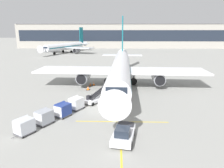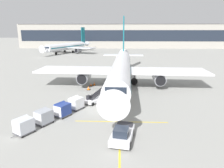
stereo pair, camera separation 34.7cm
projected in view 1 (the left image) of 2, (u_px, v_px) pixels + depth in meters
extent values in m
plane|color=gray|center=(100.00, 109.00, 30.75)|extent=(600.00, 600.00, 0.00)
cylinder|color=white|center=(120.00, 69.00, 41.84)|extent=(5.16, 35.43, 3.73)
cube|color=#146B7A|center=(120.00, 69.00, 41.84)|extent=(5.14, 34.02, 0.45)
cone|color=white|center=(116.00, 100.00, 23.00)|extent=(3.69, 3.87, 3.54)
cone|color=white|center=(122.00, 55.00, 61.69)|extent=(3.41, 6.09, 3.17)
cube|color=white|center=(77.00, 70.00, 43.43)|extent=(17.04, 7.74, 0.36)
cylinder|color=#93969E|center=(83.00, 77.00, 43.00)|extent=(2.50, 4.68, 2.31)
cylinder|color=black|center=(81.00, 79.00, 40.73)|extent=(1.97, 0.20, 1.96)
cube|color=white|center=(165.00, 71.00, 42.23)|extent=(17.04, 7.74, 0.36)
cylinder|color=#93969E|center=(158.00, 78.00, 41.98)|extent=(2.50, 4.68, 2.31)
cylinder|color=black|center=(160.00, 81.00, 39.72)|extent=(1.97, 0.20, 1.96)
cube|color=#146B7A|center=(123.00, 36.00, 58.79)|extent=(0.45, 4.24, 10.59)
cube|color=white|center=(122.00, 55.00, 59.89)|extent=(11.51, 3.28, 0.20)
cube|color=#1E2633|center=(117.00, 89.00, 25.38)|extent=(2.68, 1.78, 0.82)
cylinder|color=#47474C|center=(118.00, 96.00, 32.25)|extent=(0.22, 0.22, 1.27)
sphere|color=black|center=(118.00, 100.00, 32.41)|extent=(1.56, 1.56, 1.56)
cylinder|color=#47474C|center=(108.00, 78.00, 44.36)|extent=(0.22, 0.22, 1.27)
sphere|color=black|center=(108.00, 81.00, 44.52)|extent=(1.56, 1.56, 1.56)
cylinder|color=#47474C|center=(134.00, 79.00, 43.99)|extent=(0.22, 0.22, 1.27)
sphere|color=black|center=(134.00, 82.00, 44.15)|extent=(1.56, 1.56, 1.56)
cube|color=silver|center=(95.00, 100.00, 33.34)|extent=(3.34, 3.67, 0.44)
cube|color=black|center=(89.00, 98.00, 32.71)|extent=(0.81, 0.82, 0.70)
cylinder|color=#333338|center=(92.00, 96.00, 33.21)|extent=(0.08, 0.08, 0.80)
cube|color=silver|center=(100.00, 92.00, 34.04)|extent=(3.76, 4.50, 1.76)
cube|color=black|center=(100.00, 92.00, 34.01)|extent=(3.57, 4.31, 1.61)
cube|color=#333338|center=(102.00, 92.00, 33.74)|extent=(3.05, 3.93, 1.80)
cube|color=#333338|center=(98.00, 91.00, 34.28)|extent=(3.05, 3.93, 1.80)
cylinder|color=black|center=(103.00, 100.00, 33.83)|extent=(0.50, 0.57, 0.56)
cylinder|color=black|center=(96.00, 99.00, 34.73)|extent=(0.50, 0.57, 0.56)
cylinder|color=black|center=(93.00, 104.00, 32.05)|extent=(0.50, 0.57, 0.56)
cylinder|color=black|center=(86.00, 102.00, 32.95)|extent=(0.50, 0.57, 0.56)
cube|color=#515156|center=(77.00, 108.00, 30.74)|extent=(2.39, 2.54, 0.12)
cylinder|color=#4C4C51|center=(70.00, 111.00, 29.64)|extent=(0.42, 0.64, 0.07)
cube|color=silver|center=(76.00, 103.00, 30.54)|extent=(2.26, 2.40, 1.50)
cube|color=silver|center=(74.00, 99.00, 30.62)|extent=(1.64, 2.02, 0.74)
cube|color=silver|center=(72.00, 105.00, 29.75)|extent=(1.26, 0.76, 1.38)
sphere|color=black|center=(70.00, 109.00, 30.45)|extent=(0.30, 0.30, 0.30)
sphere|color=black|center=(77.00, 111.00, 29.75)|extent=(0.30, 0.30, 0.30)
sphere|color=black|center=(77.00, 106.00, 31.76)|extent=(0.30, 0.30, 0.30)
sphere|color=black|center=(84.00, 108.00, 31.06)|extent=(0.30, 0.30, 0.30)
cube|color=#515156|center=(63.00, 115.00, 28.21)|extent=(2.39, 2.54, 0.12)
cylinder|color=#4C4C51|center=(56.00, 118.00, 27.10)|extent=(0.42, 0.64, 0.07)
cube|color=navy|center=(63.00, 109.00, 28.00)|extent=(2.26, 2.40, 1.50)
cube|color=navy|center=(60.00, 105.00, 28.08)|extent=(1.64, 2.02, 0.74)
cube|color=silver|center=(58.00, 112.00, 27.21)|extent=(1.26, 0.76, 1.38)
sphere|color=black|center=(55.00, 116.00, 27.91)|extent=(0.30, 0.30, 0.30)
sphere|color=black|center=(63.00, 118.00, 27.22)|extent=(0.30, 0.30, 0.30)
sphere|color=black|center=(64.00, 112.00, 29.23)|extent=(0.30, 0.30, 0.30)
sphere|color=black|center=(71.00, 114.00, 28.53)|extent=(0.30, 0.30, 0.30)
cube|color=#515156|center=(45.00, 122.00, 25.90)|extent=(2.39, 2.54, 0.12)
cylinder|color=#4C4C51|center=(36.00, 127.00, 24.80)|extent=(0.42, 0.64, 0.07)
cube|color=#9EA3AD|center=(44.00, 116.00, 25.70)|extent=(2.26, 2.40, 1.50)
cube|color=#9EA3AD|center=(42.00, 112.00, 25.78)|extent=(1.64, 2.02, 0.74)
cube|color=silver|center=(38.00, 119.00, 24.91)|extent=(1.26, 0.76, 1.38)
sphere|color=black|center=(36.00, 124.00, 25.61)|extent=(0.30, 0.30, 0.30)
sphere|color=black|center=(43.00, 127.00, 24.91)|extent=(0.30, 0.30, 0.30)
sphere|color=black|center=(46.00, 119.00, 26.92)|extent=(0.30, 0.30, 0.30)
sphere|color=black|center=(53.00, 122.00, 26.23)|extent=(0.30, 0.30, 0.30)
cube|color=#515156|center=(25.00, 132.00, 23.45)|extent=(2.39, 2.54, 0.12)
cylinder|color=#4C4C51|center=(14.00, 137.00, 22.34)|extent=(0.42, 0.64, 0.07)
cube|color=silver|center=(24.00, 126.00, 23.24)|extent=(2.26, 2.40, 1.50)
cube|color=silver|center=(22.00, 120.00, 23.32)|extent=(1.64, 2.02, 0.74)
cube|color=silver|center=(17.00, 129.00, 22.45)|extent=(1.26, 0.76, 1.38)
sphere|color=black|center=(15.00, 134.00, 23.16)|extent=(0.30, 0.30, 0.30)
sphere|color=black|center=(23.00, 137.00, 22.46)|extent=(0.30, 0.30, 0.30)
sphere|color=black|center=(27.00, 128.00, 24.47)|extent=(0.30, 0.30, 0.30)
sphere|color=black|center=(35.00, 131.00, 23.77)|extent=(0.30, 0.30, 0.30)
cube|color=silver|center=(124.00, 135.00, 21.89)|extent=(2.86, 4.71, 0.70)
cube|color=#1E2633|center=(122.00, 132.00, 20.98)|extent=(1.72, 1.78, 0.80)
cube|color=#28282D|center=(126.00, 124.00, 23.34)|extent=(1.93, 1.28, 0.24)
cylinder|color=black|center=(134.00, 132.00, 23.07)|extent=(0.41, 0.80, 0.76)
cylinder|color=black|center=(117.00, 131.00, 23.45)|extent=(0.41, 0.80, 0.76)
cylinder|color=black|center=(131.00, 145.00, 20.49)|extent=(0.41, 0.80, 0.76)
cylinder|color=black|center=(112.00, 143.00, 20.87)|extent=(0.41, 0.80, 0.76)
cylinder|color=#333847|center=(79.00, 105.00, 31.49)|extent=(0.15, 0.15, 0.86)
cylinder|color=#333847|center=(80.00, 104.00, 31.59)|extent=(0.15, 0.15, 0.86)
cube|color=orange|center=(80.00, 100.00, 31.36)|extent=(0.45, 0.42, 0.58)
cube|color=white|center=(79.00, 100.00, 31.46)|extent=(0.28, 0.21, 0.08)
sphere|color=#9E7051|center=(80.00, 97.00, 31.25)|extent=(0.21, 0.21, 0.21)
sphere|color=yellow|center=(80.00, 97.00, 31.23)|extent=(0.23, 0.23, 0.23)
cylinder|color=orange|center=(78.00, 101.00, 31.24)|extent=(0.09, 0.09, 0.56)
cylinder|color=orange|center=(81.00, 100.00, 31.50)|extent=(0.09, 0.09, 0.56)
cylinder|color=black|center=(72.00, 107.00, 30.60)|extent=(0.15, 0.15, 0.86)
cylinder|color=black|center=(72.00, 107.00, 30.45)|extent=(0.15, 0.15, 0.86)
cube|color=yellow|center=(71.00, 102.00, 30.34)|extent=(0.40, 0.45, 0.58)
cube|color=white|center=(72.00, 102.00, 30.40)|extent=(0.18, 0.30, 0.08)
sphere|color=brown|center=(71.00, 100.00, 30.24)|extent=(0.21, 0.21, 0.21)
sphere|color=yellow|center=(71.00, 99.00, 30.22)|extent=(0.23, 0.23, 0.23)
cylinder|color=yellow|center=(71.00, 102.00, 30.56)|extent=(0.09, 0.09, 0.56)
cylinder|color=yellow|center=(72.00, 103.00, 30.15)|extent=(0.09, 0.09, 0.56)
cube|color=black|center=(90.00, 86.00, 43.73)|extent=(0.56, 0.56, 0.05)
cone|color=orange|center=(90.00, 84.00, 43.65)|extent=(0.45, 0.45, 0.59)
cylinder|color=white|center=(90.00, 84.00, 43.64)|extent=(0.25, 0.25, 0.07)
cube|color=black|center=(88.00, 90.00, 40.73)|extent=(0.71, 0.71, 0.05)
cone|color=orange|center=(88.00, 88.00, 40.63)|extent=(0.57, 0.57, 0.74)
cylinder|color=white|center=(88.00, 88.00, 40.62)|extent=(0.31, 0.31, 0.09)
cube|color=black|center=(94.00, 85.00, 44.16)|extent=(0.68, 0.68, 0.05)
cone|color=orange|center=(94.00, 83.00, 44.07)|extent=(0.54, 0.54, 0.71)
cylinder|color=white|center=(94.00, 83.00, 44.06)|extent=(0.30, 0.30, 0.09)
cube|color=yellow|center=(119.00, 87.00, 42.83)|extent=(0.20, 110.00, 0.01)
cube|color=yellow|center=(122.00, 122.00, 26.59)|extent=(12.00, 0.20, 0.01)
cube|color=#A8A399|center=(127.00, 36.00, 139.28)|extent=(145.55, 16.01, 15.38)
cube|color=#1E2633|center=(128.00, 36.00, 131.39)|extent=(141.18, 0.10, 6.92)
cube|color=slate|center=(128.00, 24.00, 135.69)|extent=(144.09, 13.60, 0.70)
cylinder|color=silver|center=(65.00, 46.00, 105.72)|extent=(14.02, 29.32, 3.44)
cube|color=#146B7A|center=(65.00, 46.00, 105.72)|extent=(13.62, 28.21, 0.41)
cone|color=silver|center=(43.00, 49.00, 90.75)|extent=(4.29, 4.39, 3.27)
cone|color=silver|center=(83.00, 44.00, 121.55)|extent=(4.71, 6.19, 2.93)
cube|color=silver|center=(54.00, 47.00, 109.44)|extent=(15.50, 10.75, 0.36)
cylinder|color=#93969E|center=(55.00, 49.00, 108.81)|extent=(3.40, 4.42, 2.13)
cylinder|color=black|center=(52.00, 50.00, 107.01)|extent=(1.74, 0.76, 1.81)
cube|color=silver|center=(79.00, 48.00, 103.61)|extent=(15.50, 10.75, 0.36)
cylinder|color=#93969E|center=(77.00, 50.00, 103.80)|extent=(3.40, 4.42, 2.13)
cylinder|color=black|center=(74.00, 51.00, 102.01)|extent=(1.74, 0.76, 1.81)
cube|color=#146B7A|center=(81.00, 35.00, 119.07)|extent=(1.56, 3.47, 9.03)
cube|color=silver|center=(81.00, 44.00, 120.01)|extent=(9.94, 5.74, 0.20)
cube|color=#1E2633|center=(46.00, 47.00, 92.77)|extent=(2.80, 2.31, 0.76)
cylinder|color=#47474C|center=(54.00, 52.00, 98.23)|extent=(0.22, 0.22, 1.04)
sphere|color=black|center=(54.00, 54.00, 98.36)|extent=(1.28, 1.28, 1.28)
cylinder|color=#47474C|center=(63.00, 50.00, 108.60)|extent=(0.22, 0.22, 1.04)
sphere|color=black|center=(63.00, 51.00, 108.73)|extent=(1.28, 1.28, 1.28)
cylinder|color=#47474C|center=(71.00, 51.00, 106.67)|extent=(0.22, 0.22, 1.04)
sphere|color=black|center=(71.00, 52.00, 106.81)|extent=(1.28, 1.28, 1.28)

